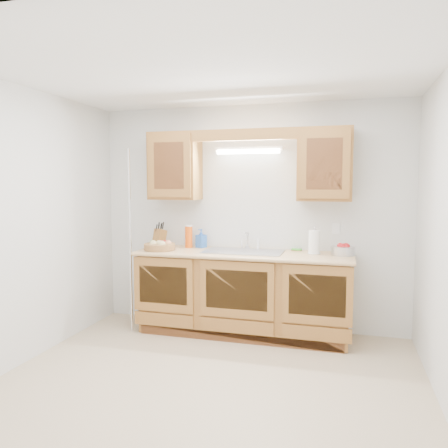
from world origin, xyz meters
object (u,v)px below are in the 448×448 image
(fruit_basket, at_px, (160,246))
(paper_towel, at_px, (314,243))
(knife_block, at_px, (159,237))
(apple_bowl, at_px, (343,250))

(fruit_basket, distance_m, paper_towel, 1.67)
(knife_block, xyz_separation_m, paper_towel, (1.77, -0.08, 0.01))
(knife_block, height_order, apple_bowl, knife_block)
(fruit_basket, bearing_deg, knife_block, 114.13)
(knife_block, height_order, paper_towel, paper_towel)
(fruit_basket, height_order, paper_towel, paper_towel)
(knife_block, bearing_deg, apple_bowl, 16.95)
(fruit_basket, relative_size, apple_bowl, 1.52)
(knife_block, relative_size, paper_towel, 1.01)
(fruit_basket, relative_size, paper_towel, 1.51)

